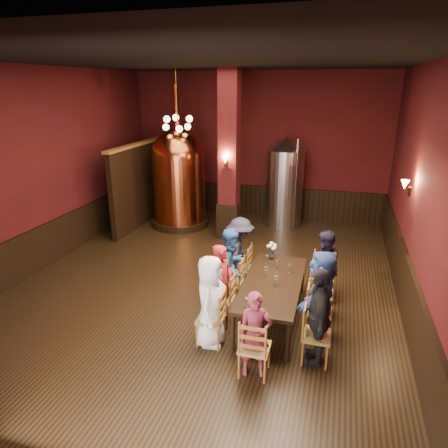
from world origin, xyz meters
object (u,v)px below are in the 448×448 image
(dining_table, at_px, (273,285))
(rose_vase, at_px, (271,248))
(steel_vessel, at_px, (284,182))
(person_0, at_px, (211,301))
(person_1, at_px, (222,284))
(person_2, at_px, (232,267))
(copper_kettle, at_px, (179,177))

(dining_table, relative_size, rose_vase, 6.83)
(steel_vessel, bearing_deg, rose_vase, -84.88)
(person_0, height_order, person_1, person_0)
(person_2, distance_m, rose_vase, 0.95)
(dining_table, relative_size, steel_vessel, 0.90)
(person_1, height_order, copper_kettle, copper_kettle)
(dining_table, xyz_separation_m, steel_vessel, (-0.59, 5.26, 0.65))
(person_1, distance_m, steel_vessel, 5.63)
(copper_kettle, bearing_deg, person_2, -56.02)
(person_0, xyz_separation_m, copper_kettle, (-2.77, 5.42, 0.72))
(person_0, height_order, steel_vessel, steel_vessel)
(person_1, relative_size, copper_kettle, 0.36)
(copper_kettle, relative_size, rose_vase, 11.67)
(rose_vase, bearing_deg, person_0, -107.69)
(person_0, relative_size, copper_kettle, 0.38)
(person_2, distance_m, steel_vessel, 4.98)
(person_1, bearing_deg, copper_kettle, 41.92)
(dining_table, distance_m, person_0, 1.32)
(person_2, height_order, copper_kettle, copper_kettle)
(rose_vase, bearing_deg, dining_table, -78.13)
(person_2, height_order, steel_vessel, steel_vessel)
(dining_table, xyz_separation_m, person_2, (-0.85, 0.32, 0.09))
(person_1, height_order, person_2, person_2)
(person_1, bearing_deg, rose_vase, -14.18)
(dining_table, bearing_deg, person_1, -158.78)
(person_0, distance_m, person_2, 1.33)
(person_1, height_order, steel_vessel, steel_vessel)
(copper_kettle, xyz_separation_m, rose_vase, (3.40, -3.43, -0.52))
(dining_table, distance_m, person_1, 0.91)
(person_1, distance_m, copper_kettle, 5.55)
(person_0, height_order, rose_vase, person_0)
(person_1, xyz_separation_m, steel_vessel, (0.26, 5.60, 0.60))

